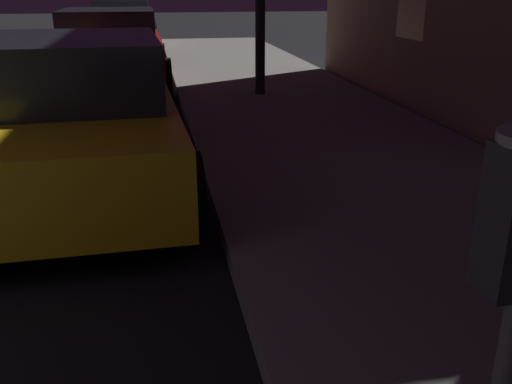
{
  "coord_description": "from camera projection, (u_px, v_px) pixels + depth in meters",
  "views": [
    {
      "loc": [
        3.54,
        -1.53,
        1.86
      ],
      "look_at": [
        3.96,
        0.68,
        1.03
      ],
      "focal_mm": 39.57,
      "sensor_mm": 36.0,
      "label": 1
    }
  ],
  "objects": [
    {
      "name": "car_yellow_cab",
      "position": [
        76.0,
        117.0,
        5.21
      ],
      "size": [
        2.1,
        4.07,
        1.43
      ],
      "color": "gold",
      "rests_on": "ground"
    },
    {
      "name": "car_black",
      "position": [
        129.0,
        13.0,
        23.32
      ],
      "size": [
        2.09,
        4.47,
        1.43
      ],
      "color": "black",
      "rests_on": "ground"
    },
    {
      "name": "car_silver",
      "position": [
        123.0,
        24.0,
        17.21
      ],
      "size": [
        2.07,
        4.21,
        1.43
      ],
      "color": "#B7B7BF",
      "rests_on": "ground"
    },
    {
      "name": "car_red",
      "position": [
        111.0,
        48.0,
        10.78
      ],
      "size": [
        2.15,
        4.3,
        1.43
      ],
      "color": "maroon",
      "rests_on": "ground"
    }
  ]
}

